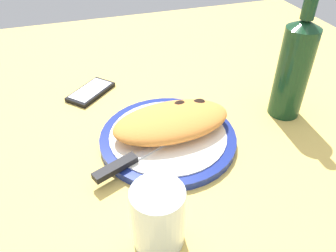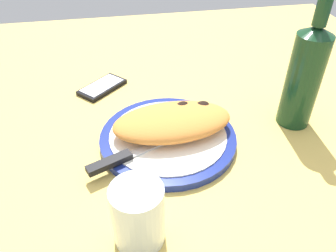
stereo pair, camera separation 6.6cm
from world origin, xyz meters
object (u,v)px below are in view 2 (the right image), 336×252
at_px(plate, 168,138).
at_px(smartphone, 102,87).
at_px(water_glass, 138,218).
at_px(fork, 168,114).
at_px(calzone, 173,121).
at_px(wine_bottle, 304,76).
at_px(knife, 126,156).

distance_m(plate, smartphone, 0.26).
relative_size(smartphone, water_glass, 1.24).
xyz_separation_m(fork, smartphone, (0.14, -0.17, -0.02)).
distance_m(calzone, smartphone, 0.26).
bearing_deg(water_glass, calzone, -113.13).
bearing_deg(plate, wine_bottle, -176.62).
distance_m(knife, wine_bottle, 0.39).
relative_size(plate, smartphone, 2.14).
xyz_separation_m(calzone, wine_bottle, (-0.27, -0.01, 0.07)).
relative_size(plate, calzone, 1.13).
distance_m(plate, calzone, 0.04).
height_order(knife, water_glass, water_glass).
bearing_deg(plate, calzone, -140.78).
xyz_separation_m(calzone, water_glass, (0.09, 0.22, 0.00)).
xyz_separation_m(fork, water_glass, (0.10, 0.28, 0.02)).
height_order(plate, water_glass, water_glass).
height_order(water_glass, wine_bottle, wine_bottle).
distance_m(knife, water_glass, 0.16).
distance_m(calzone, wine_bottle, 0.28).
bearing_deg(calzone, water_glass, 66.87).
relative_size(plate, water_glass, 2.64).
bearing_deg(water_glass, fork, -109.05).
distance_m(fork, wine_bottle, 0.29).
bearing_deg(plate, knife, 31.68).
height_order(plate, fork, fork).
bearing_deg(fork, smartphone, -50.22).
bearing_deg(calzone, wine_bottle, -178.39).
height_order(plate, knife, knife).
bearing_deg(knife, plate, -148.32).
bearing_deg(water_glass, smartphone, -84.59).
relative_size(fork, wine_bottle, 0.63).
bearing_deg(plate, smartphone, -61.65).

